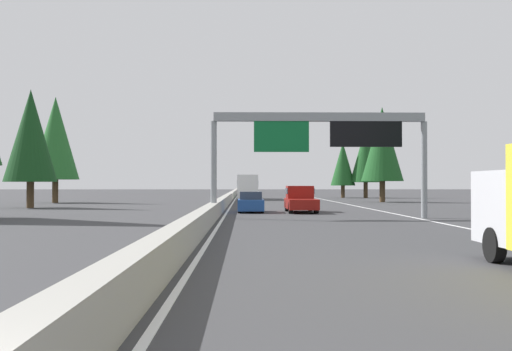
{
  "coord_description": "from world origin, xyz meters",
  "views": [
    {
      "loc": [
        -2.16,
        -1.53,
        2.01
      ],
      "look_at": [
        58.63,
        -2.61,
        2.83
      ],
      "focal_mm": 43.12,
      "sensor_mm": 36.0,
      "label": 1
    }
  ],
  "objects": [
    {
      "name": "sign_gantry_overhead",
      "position": [
        33.55,
        -6.04,
        4.9
      ],
      "size": [
        0.5,
        12.68,
        6.16
      ],
      "color": "gray",
      "rests_on": "ground"
    },
    {
      "name": "sedan_near_right",
      "position": [
        41.15,
        -1.93,
        0.68
      ],
      "size": [
        4.4,
        1.8,
        1.47
      ],
      "color": "#1E4793",
      "rests_on": "ground"
    },
    {
      "name": "conifer_right_mid",
      "position": [
        64.95,
        -16.6,
        6.36
      ],
      "size": [
        4.6,
        4.6,
        10.47
      ],
      "color": "#4C3823",
      "rests_on": "ground"
    },
    {
      "name": "conifer_left_mid",
      "position": [
        63.07,
        18.54,
        6.83
      ],
      "size": [
        4.94,
        4.94,
        11.23
      ],
      "color": "#4C3823",
      "rests_on": "ground"
    },
    {
      "name": "ground_plane",
      "position": [
        60.0,
        0.0,
        0.0
      ],
      "size": [
        320.0,
        320.0,
        0.0
      ],
      "primitive_type": "plane",
      "color": "#38383A"
    },
    {
      "name": "bus_far_center",
      "position": [
        76.82,
        -1.84,
        1.72
      ],
      "size": [
        11.5,
        2.55,
        3.1
      ],
      "color": "white",
      "rests_on": "ground"
    },
    {
      "name": "sedan_distant_a",
      "position": [
        87.73,
        -1.7,
        0.68
      ],
      "size": [
        4.4,
        1.8,
        1.47
      ],
      "color": "#2D6B38",
      "rests_on": "ground"
    },
    {
      "name": "conifer_right_far",
      "position": [
        85.62,
        -15.57,
        4.86
      ],
      "size": [
        3.52,
        3.52,
        8.01
      ],
      "color": "#4C3823",
      "rests_on": "ground"
    },
    {
      "name": "pickup_far_right",
      "position": [
        41.3,
        -5.46,
        0.91
      ],
      "size": [
        5.6,
        2.0,
        1.86
      ],
      "color": "maroon",
      "rests_on": "ground"
    },
    {
      "name": "conifer_left_near",
      "position": [
        49.23,
        16.34,
        6.01
      ],
      "size": [
        4.35,
        4.35,
        9.89
      ],
      "color": "#4C3823",
      "rests_on": "ground"
    },
    {
      "name": "conifer_right_distant",
      "position": [
        85.1,
        -18.74,
        6.14
      ],
      "size": [
        4.44,
        4.44,
        10.1
      ],
      "color": "#4C3823",
      "rests_on": "ground"
    },
    {
      "name": "shoulder_stripe_right",
      "position": [
        70.0,
        -11.52,
        0.01
      ],
      "size": [
        160.0,
        0.16,
        0.01
      ],
      "primitive_type": "cube",
      "color": "silver",
      "rests_on": "ground"
    },
    {
      "name": "median_barrier",
      "position": [
        80.0,
        0.3,
        0.45
      ],
      "size": [
        180.0,
        0.56,
        0.9
      ],
      "primitive_type": "cube",
      "color": "#9E9B93",
      "rests_on": "ground"
    },
    {
      "name": "shoulder_stripe_median",
      "position": [
        70.0,
        -0.25,
        0.01
      ],
      "size": [
        160.0,
        0.16,
        0.01
      ],
      "primitive_type": "cube",
      "color": "silver",
      "rests_on": "ground"
    }
  ]
}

